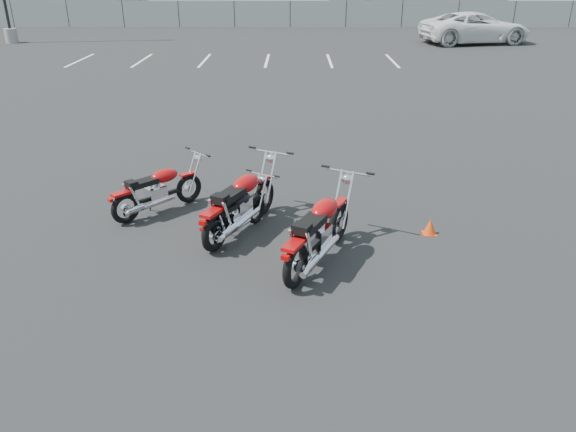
{
  "coord_description": "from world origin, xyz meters",
  "views": [
    {
      "loc": [
        0.28,
        -7.51,
        4.34
      ],
      "look_at": [
        0.2,
        0.6,
        0.65
      ],
      "focal_mm": 35.0,
      "sensor_mm": 36.0,
      "label": 1
    }
  ],
  "objects_px": {
    "motorcycle_front_red": "(158,190)",
    "motorcycle_third_red": "(241,203)",
    "motorcycle_rear_red": "(319,231)",
    "white_van": "(477,19)",
    "motorcycle_second_black": "(235,215)"
  },
  "relations": [
    {
      "from": "motorcycle_front_red",
      "to": "motorcycle_rear_red",
      "type": "distance_m",
      "value": 3.5
    },
    {
      "from": "motorcycle_second_black",
      "to": "motorcycle_rear_red",
      "type": "relative_size",
      "value": 0.74
    },
    {
      "from": "white_van",
      "to": "motorcycle_rear_red",
      "type": "bearing_deg",
      "value": 147.49
    },
    {
      "from": "motorcycle_front_red",
      "to": "motorcycle_third_red",
      "type": "bearing_deg",
      "value": -25.88
    },
    {
      "from": "motorcycle_second_black",
      "to": "white_van",
      "type": "height_order",
      "value": "white_van"
    },
    {
      "from": "motorcycle_front_red",
      "to": "motorcycle_third_red",
      "type": "xyz_separation_m",
      "value": [
        1.62,
        -0.79,
        0.08
      ]
    },
    {
      "from": "motorcycle_rear_red",
      "to": "white_van",
      "type": "distance_m",
      "value": 27.89
    },
    {
      "from": "motorcycle_front_red",
      "to": "motorcycle_second_black",
      "type": "relative_size",
      "value": 0.99
    },
    {
      "from": "motorcycle_rear_red",
      "to": "motorcycle_second_black",
      "type": "bearing_deg",
      "value": 147.03
    },
    {
      "from": "motorcycle_front_red",
      "to": "motorcycle_rear_red",
      "type": "xyz_separation_m",
      "value": [
        2.93,
        -1.9,
        0.09
      ]
    },
    {
      "from": "motorcycle_front_red",
      "to": "white_van",
      "type": "xyz_separation_m",
      "value": [
        12.93,
        24.13,
        0.92
      ]
    },
    {
      "from": "motorcycle_front_red",
      "to": "white_van",
      "type": "height_order",
      "value": "white_van"
    },
    {
      "from": "motorcycle_third_red",
      "to": "motorcycle_rear_red",
      "type": "xyz_separation_m",
      "value": [
        1.31,
        -1.11,
        0.01
      ]
    },
    {
      "from": "motorcycle_second_black",
      "to": "motorcycle_rear_red",
      "type": "bearing_deg",
      "value": -32.97
    },
    {
      "from": "motorcycle_third_red",
      "to": "white_van",
      "type": "height_order",
      "value": "white_van"
    }
  ]
}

